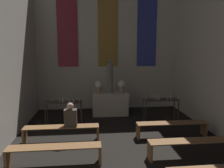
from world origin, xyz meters
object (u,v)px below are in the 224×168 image
(flower_vase_left, at_px, (99,86))
(candle_rack_right, at_px, (160,103))
(pew_third_left, at_px, (55,151))
(pew_third_right, at_px, (192,145))
(pew_back_left, at_px, (62,130))
(statue, at_px, (110,77))
(altar, at_px, (110,104))
(person_seated, at_px, (71,116))
(flower_vase_right, at_px, (121,86))
(pew_back_right, at_px, (172,126))
(candle_rack_left, at_px, (64,105))

(flower_vase_left, distance_m, candle_rack_right, 2.55)
(pew_third_left, relative_size, pew_third_right, 1.00)
(pew_back_left, bearing_deg, statue, 57.11)
(altar, bearing_deg, pew_back_left, -122.89)
(pew_third_left, xyz_separation_m, pew_third_right, (3.30, 0.00, 0.00))
(candle_rack_right, distance_m, person_seated, 3.38)
(pew_third_left, height_order, person_seated, person_seated)
(statue, xyz_separation_m, flower_vase_right, (0.47, -0.00, -0.36))
(flower_vase_right, xyz_separation_m, candle_rack_right, (1.26, -1.22, -0.45))
(flower_vase_right, relative_size, candle_rack_right, 0.40)
(candle_rack_right, bearing_deg, pew_back_right, -93.25)
(statue, relative_size, flower_vase_left, 2.78)
(flower_vase_left, bearing_deg, flower_vase_right, 0.00)
(altar, relative_size, flower_vase_left, 2.87)
(altar, distance_m, flower_vase_left, 0.88)
(flower_vase_left, relative_size, candle_rack_right, 0.40)
(altar, height_order, candle_rack_right, candle_rack_right)
(pew_back_left, bearing_deg, pew_third_right, -21.78)
(statue, relative_size, candle_rack_right, 1.10)
(flower_vase_left, height_order, pew_third_left, flower_vase_left)
(statue, distance_m, pew_back_left, 3.27)
(statue, distance_m, candle_rack_left, 2.26)
(pew_third_left, bearing_deg, flower_vase_right, 61.34)
(pew_back_right, bearing_deg, pew_back_left, 180.00)
(flower_vase_right, relative_size, person_seated, 0.72)
(candle_rack_left, xyz_separation_m, candle_rack_right, (3.45, -0.00, 0.00))
(altar, xyz_separation_m, candle_rack_left, (-1.73, -1.22, 0.29))
(flower_vase_right, xyz_separation_m, person_seated, (-1.85, -2.55, -0.44))
(pew_third_right, bearing_deg, statue, 113.09)
(candle_rack_left, xyz_separation_m, pew_third_left, (0.08, -2.65, -0.41))
(flower_vase_left, bearing_deg, candle_rack_right, -29.05)
(flower_vase_right, xyz_separation_m, pew_back_right, (1.18, -2.55, -0.86))
(pew_third_right, bearing_deg, pew_back_right, 90.00)
(flower_vase_right, height_order, pew_back_right, flower_vase_right)
(candle_rack_right, xyz_separation_m, person_seated, (-3.11, -1.33, 0.01))
(statue, distance_m, flower_vase_right, 0.59)
(pew_third_left, height_order, pew_back_right, same)
(pew_third_left, distance_m, pew_back_right, 3.55)
(altar, relative_size, pew_back_right, 0.67)
(pew_third_left, bearing_deg, statue, 66.91)
(candle_rack_right, bearing_deg, altar, 144.81)
(flower_vase_left, relative_size, pew_third_right, 0.23)
(pew_back_left, bearing_deg, person_seated, 0.00)
(statue, bearing_deg, altar, -90.00)
(flower_vase_left, relative_size, pew_back_left, 0.23)
(altar, xyz_separation_m, flower_vase_right, (0.47, 0.00, 0.74))
(statue, relative_size, pew_third_right, 0.65)
(pew_third_left, distance_m, pew_back_left, 1.32)
(pew_back_right, bearing_deg, person_seated, 180.00)
(person_seated, bearing_deg, flower_vase_left, 70.22)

